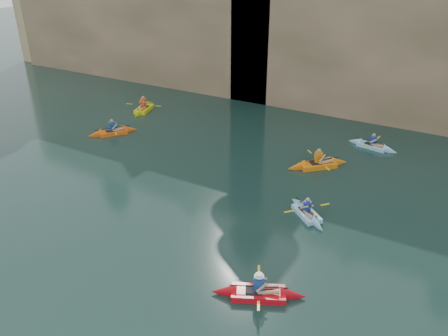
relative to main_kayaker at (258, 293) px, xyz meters
The scene contains 11 objects.
cliff 27.58m from the main_kayaker, 92.86° to the left, with size 70.00×16.00×12.00m, color tan.
cliff_slab_west 29.37m from the main_kayaker, 137.55° to the left, with size 26.00×2.40×10.56m, color tan.
cliff_slab_center 20.30m from the main_kayaker, 88.07° to the left, with size 24.00×2.40×11.40m, color tan.
sea_cave_west 27.09m from the main_kayaker, 135.71° to the left, with size 4.50×1.00×4.00m, color black.
sea_cave_center 19.67m from the main_kayaker, 105.81° to the left, with size 3.50×1.00×3.20m, color black.
main_kayaker is the anchor object (origin of this frame).
kayaker_orange 10.38m from the main_kayaker, 98.53° to the left, with size 2.98×2.96×1.30m.
kayaker_ltblue_near 5.50m from the main_kayaker, 93.87° to the left, with size 2.51×2.30×1.08m.
kayaker_yellow 19.99m from the main_kayaker, 140.14° to the left, with size 2.51×3.35×1.34m.
kayaker_ltblue_mid 14.29m from the main_kayaker, 88.58° to the left, with size 2.98×2.19×1.11m.
kayaker_extra_west 16.42m from the main_kayaker, 149.47° to the left, with size 2.39×2.89×1.20m.
Camera 1 is at (5.89, -7.02, 10.22)m, focal length 35.00 mm.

